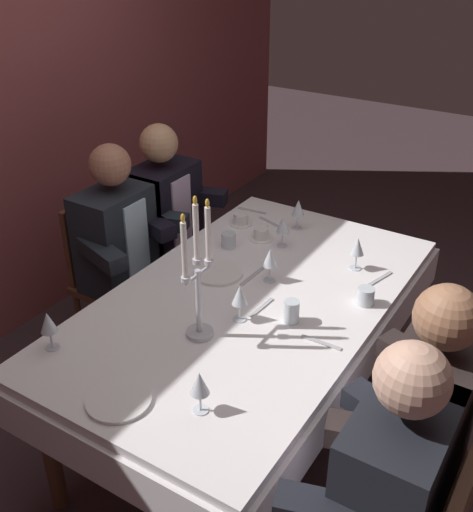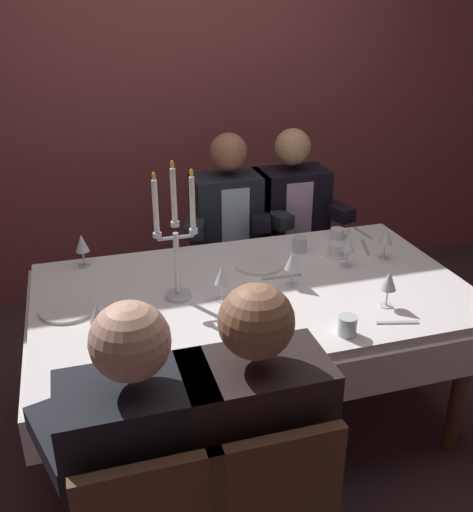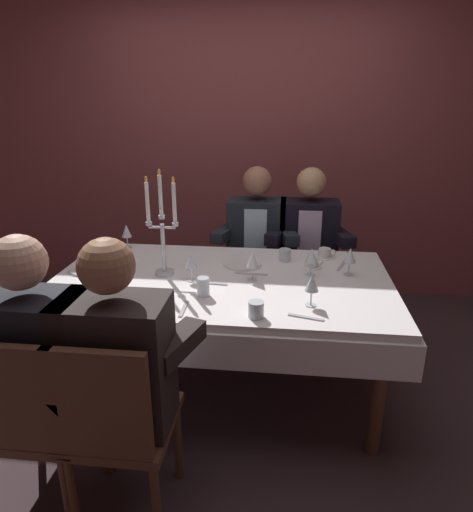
{
  "view_description": "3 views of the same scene",
  "coord_description": "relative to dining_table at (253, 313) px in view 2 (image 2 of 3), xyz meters",
  "views": [
    {
      "loc": [
        -1.92,
        -1.15,
        2.21
      ],
      "look_at": [
        0.12,
        0.14,
        0.85
      ],
      "focal_mm": 42.79,
      "sensor_mm": 36.0,
      "label": 1
    },
    {
      "loc": [
        -0.71,
        -2.12,
        1.93
      ],
      "look_at": [
        -0.04,
        0.12,
        0.85
      ],
      "focal_mm": 40.13,
      "sensor_mm": 36.0,
      "label": 2
    },
    {
      "loc": [
        0.35,
        -2.33,
        1.71
      ],
      "look_at": [
        0.08,
        0.09,
        0.84
      ],
      "focal_mm": 31.63,
      "sensor_mm": 36.0,
      "label": 3
    }
  ],
  "objects": [
    {
      "name": "coffee_cup_0",
      "position": [
        0.51,
        0.23,
        0.15
      ],
      "size": [
        0.13,
        0.12,
        0.06
      ],
      "color": "white",
      "rests_on": "dining_table"
    },
    {
      "name": "spoon_4",
      "position": [
        0.46,
        -0.43,
        0.12
      ],
      "size": [
        0.17,
        0.06,
        0.01
      ],
      "primitive_type": "cube",
      "rotation": [
        0.0,
        0.0,
        -0.26
      ],
      "color": "#B7B7BC",
      "rests_on": "dining_table"
    },
    {
      "name": "seated_diner_3",
      "position": [
        0.52,
        0.89,
        0.11
      ],
      "size": [
        0.63,
        0.48,
        1.24
      ],
      "color": "brown",
      "rests_on": "ground_plane"
    },
    {
      "name": "wine_glass_6",
      "position": [
        0.5,
        0.1,
        0.23
      ],
      "size": [
        0.07,
        0.07,
        0.16
      ],
      "color": "silver",
      "rests_on": "dining_table"
    },
    {
      "name": "wine_glass_1",
      "position": [
        0.18,
        -0.01,
        0.23
      ],
      "size": [
        0.07,
        0.07,
        0.16
      ],
      "color": "silver",
      "rests_on": "dining_table"
    },
    {
      "name": "knife_5",
      "position": [
        0.7,
        0.27,
        0.12
      ],
      "size": [
        0.08,
        0.19,
        0.01
      ],
      "primitive_type": "cube",
      "rotation": [
        0.0,
        0.0,
        1.24
      ],
      "color": "#B7B7BC",
      "rests_on": "dining_table"
    },
    {
      "name": "wine_glass_2",
      "position": [
        -0.68,
        -0.22,
        0.23
      ],
      "size": [
        0.07,
        0.07,
        0.16
      ],
      "color": "silver",
      "rests_on": "dining_table"
    },
    {
      "name": "wine_glass_3",
      "position": [
        -0.16,
        -0.06,
        0.24
      ],
      "size": [
        0.07,
        0.07,
        0.16
      ],
      "color": "silver",
      "rests_on": "dining_table"
    },
    {
      "name": "water_tumbler_0",
      "position": [
        -0.06,
        -0.24,
        0.17
      ],
      "size": [
        0.06,
        0.06,
        0.1
      ],
      "primitive_type": "cylinder",
      "color": "silver",
      "rests_on": "dining_table"
    },
    {
      "name": "wine_glass_0",
      "position": [
        0.72,
        0.13,
        0.24
      ],
      "size": [
        0.07,
        0.07,
        0.16
      ],
      "color": "silver",
      "rests_on": "dining_table"
    },
    {
      "name": "fork_0",
      "position": [
        0.77,
        0.44,
        0.12
      ],
      "size": [
        0.03,
        0.17,
        0.01
      ],
      "primitive_type": "cube",
      "rotation": [
        0.0,
        0.0,
        1.67
      ],
      "color": "#B7B7BC",
      "rests_on": "dining_table"
    },
    {
      "name": "wine_glass_5",
      "position": [
        0.49,
        -0.3,
        0.23
      ],
      "size": [
        0.07,
        0.07,
        0.16
      ],
      "color": "silver",
      "rests_on": "dining_table"
    },
    {
      "name": "dinner_plate_0",
      "position": [
        0.1,
        0.22,
        0.13
      ],
      "size": [
        0.23,
        0.23,
        0.01
      ],
      "primitive_type": "cylinder",
      "color": "white",
      "rests_on": "dining_table"
    },
    {
      "name": "dining_table",
      "position": [
        0.0,
        0.0,
        0.0
      ],
      "size": [
        1.94,
        1.14,
        0.74
      ],
      "color": "white",
      "rests_on": "ground_plane"
    },
    {
      "name": "dinner_plate_1",
      "position": [
        -0.8,
        0.04,
        0.13
      ],
      "size": [
        0.23,
        0.23,
        0.01
      ],
      "primitive_type": "cylinder",
      "color": "white",
      "rests_on": "dining_table"
    },
    {
      "name": "coffee_cup_1",
      "position": [
        0.6,
        0.41,
        0.15
      ],
      "size": [
        0.13,
        0.12,
        0.06
      ],
      "color": "white",
      "rests_on": "dining_table"
    },
    {
      "name": "water_tumbler_1",
      "position": [
        0.23,
        -0.45,
        0.16
      ],
      "size": [
        0.07,
        0.07,
        0.08
      ],
      "primitive_type": "cylinder",
      "color": "silver",
      "rests_on": "dining_table"
    },
    {
      "name": "spoon_1",
      "position": [
        -0.04,
        -0.09,
        0.12
      ],
      "size": [
        0.17,
        0.03,
        0.01
      ],
      "primitive_type": "cube",
      "rotation": [
        0.0,
        0.0,
        -0.06
      ],
      "color": "#B7B7BC",
      "rests_on": "dining_table"
    },
    {
      "name": "candelabra",
      "position": [
        -0.33,
        0.02,
        0.37
      ],
      "size": [
        0.19,
        0.11,
        0.6
      ],
      "color": "silver",
      "rests_on": "dining_table"
    },
    {
      "name": "wine_glass_4",
      "position": [
        -0.71,
        0.46,
        0.23
      ],
      "size": [
        0.07,
        0.07,
        0.16
      ],
      "color": "silver",
      "rests_on": "dining_table"
    },
    {
      "name": "knife_3",
      "position": [
        0.16,
        0.08,
        0.12
      ],
      "size": [
        0.19,
        0.03,
        0.01
      ],
      "primitive_type": "cube",
      "rotation": [
        0.0,
        0.0,
        -0.04
      ],
      "color": "#B7B7BC",
      "rests_on": "dining_table"
    },
    {
      "name": "seated_diner_1",
      "position": [
        -0.29,
        -0.89,
        0.11
      ],
      "size": [
        0.63,
        0.48,
        1.24
      ],
      "color": "brown",
      "rests_on": "ground_plane"
    },
    {
      "name": "seated_diner_2",
      "position": [
        0.14,
        0.89,
        0.11
      ],
      "size": [
        0.63,
        0.48,
        1.24
      ],
      "color": "brown",
      "rests_on": "ground_plane"
    },
    {
      "name": "back_wall",
      "position": [
        0.0,
        1.66,
        0.73
      ],
      "size": [
        6.0,
        0.12,
        2.7
      ],
      "primitive_type": "cube",
      "color": "brown",
      "rests_on": "ground_plane"
    },
    {
      "name": "fork_2",
      "position": [
        -0.13,
        -0.41,
        0.12
      ],
      "size": [
        0.02,
        0.17,
        0.01
      ],
      "primitive_type": "cube",
      "rotation": [
        0.0,
        0.0,
        1.58
      ],
      "color": "#B7B7BC",
      "rests_on": "dining_table"
    },
    {
      "name": "ground_plane",
      "position": [
        0.0,
        0.0,
        -0.62
      ],
      "size": [
        12.0,
        12.0,
        0.0
      ],
      "primitive_type": "plane",
      "color": "#3D2C30"
    },
    {
      "name": "seated_diner_0",
      "position": [
        -0.62,
        -0.89,
        0.11
      ],
      "size": [
        0.63,
        0.48,
        1.24
      ],
      "color": "brown",
      "rests_on": "ground_plane"
    },
    {
      "name": "water_tumbler_2",
      "position": [
        0.35,
        0.33,
        0.16
      ],
      "size": [
        0.07,
        0.07,
        0.08
      ],
      "primitive_type": "cylinder",
      "color": "silver",
      "rests_on": "dining_table"
    }
  ]
}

